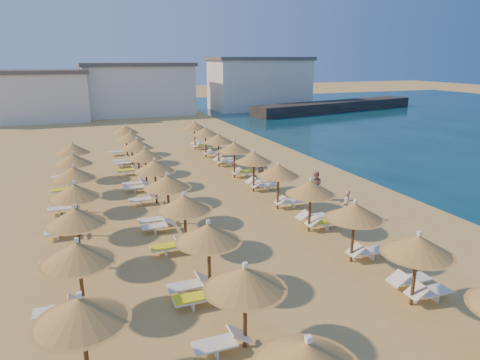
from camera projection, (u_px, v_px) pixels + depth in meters
name	position (u px, v px, depth m)	size (l,w,h in m)	color
ground	(263.00, 227.00, 20.76)	(220.00, 220.00, 0.00)	tan
jetty	(336.00, 106.00, 66.22)	(30.00, 4.00, 1.50)	black
hotel_blocks	(158.00, 88.00, 61.96)	(49.17, 10.44, 8.10)	white
parasol_row_east	(278.00, 171.00, 22.76)	(2.35, 36.09, 2.63)	brown
parasol_row_west	(167.00, 183.00, 20.69)	(2.35, 36.09, 2.63)	brown
parasol_row_inland	(75.00, 192.00, 19.23)	(2.35, 22.59, 2.63)	brown
loungers	(202.00, 213.00, 21.71)	(13.19, 35.25, 0.66)	white
beachgoer_a	(346.00, 205.00, 21.54)	(0.56, 0.37, 1.55)	tan
beachgoer_c	(261.00, 170.00, 28.40)	(0.91, 0.38, 1.55)	tan
beachgoer_b	(316.00, 186.00, 24.49)	(0.84, 0.65, 1.73)	tan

